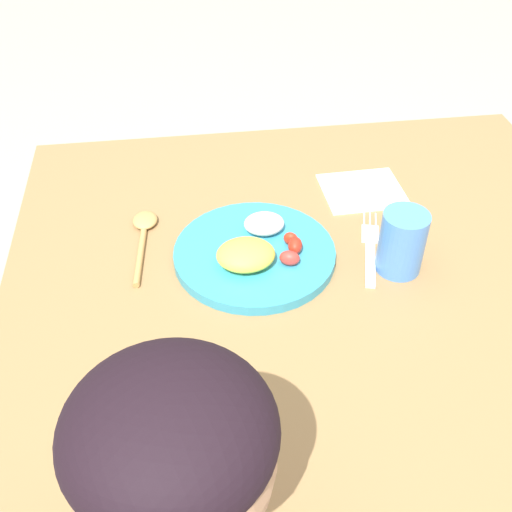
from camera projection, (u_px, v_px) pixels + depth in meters
ground_plane at (303, 477)px, 1.46m from camera, size 8.00×8.00×0.00m
dining_table at (319, 314)px, 1.09m from camera, size 1.04×0.92×0.67m
plate at (255, 252)px, 1.02m from camera, size 0.27×0.27×0.06m
fork at (370, 249)px, 1.05m from camera, size 0.07×0.20×0.01m
spoon at (144, 231)px, 1.08m from camera, size 0.05×0.20×0.01m
drinking_cup at (402, 242)px, 0.98m from camera, size 0.07×0.07×0.11m
napkin at (362, 190)px, 1.18m from camera, size 0.16×0.14×0.00m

